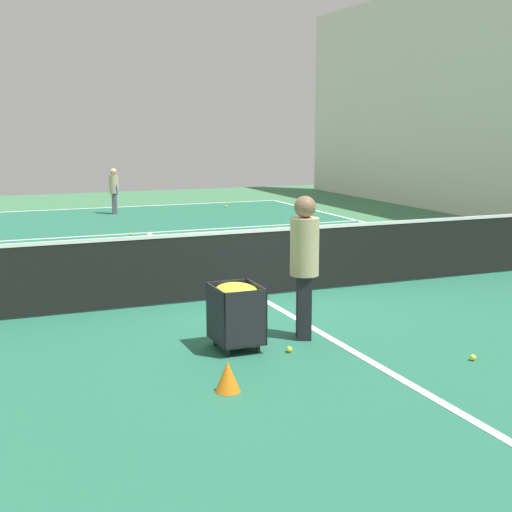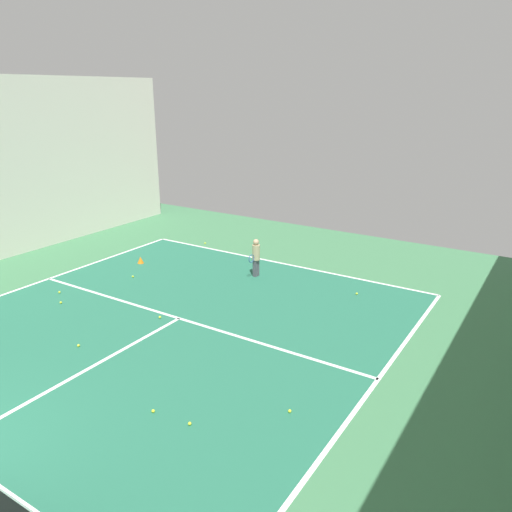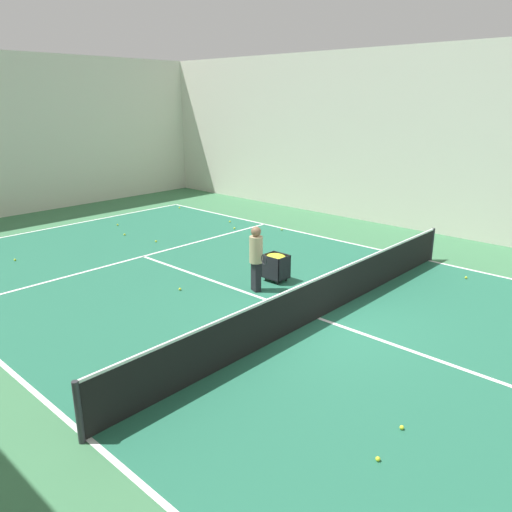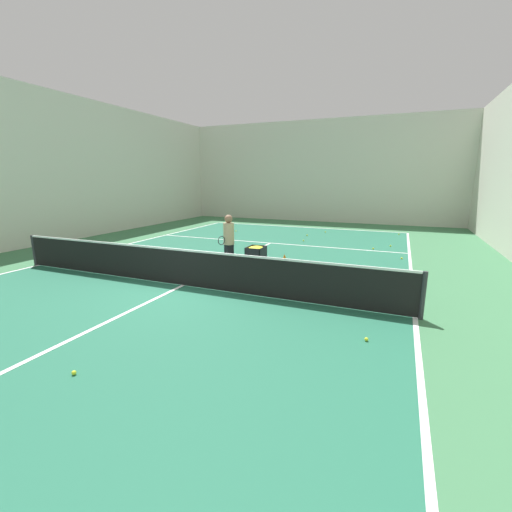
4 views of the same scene
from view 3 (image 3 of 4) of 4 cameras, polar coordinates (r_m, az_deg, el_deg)
ground_plane at (r=11.58m, az=7.17°, el=-7.09°), size 35.43×35.43×0.00m
court_playing_area at (r=11.58m, az=7.17°, el=-7.08°), size 11.52×24.91×0.00m
line_baseline_far at (r=20.97m, az=-21.58°, el=3.14°), size 11.52×0.10×0.00m
line_sideline_left at (r=8.24m, az=-18.60°, el=-19.18°), size 0.10×24.91×0.00m
line_sideline_right at (r=16.32m, az=19.13°, el=-0.50°), size 0.10×24.91×0.00m
line_service_far at (r=16.24m, az=-12.77°, el=-0.03°), size 11.52×0.10×0.00m
line_centre_service at (r=11.57m, az=7.17°, el=-7.07°), size 0.10×13.70×0.00m
hall_enclosure_right at (r=18.77m, az=24.46°, el=11.51°), size 0.15×31.73×6.62m
hall_enclosure_far at (r=23.52m, az=-26.19°, el=12.24°), size 18.04×0.15×6.62m
tennis_net at (r=11.37m, az=7.27°, el=-4.68°), size 11.82×0.10×1.02m
coach_at_net at (r=12.73m, az=0.01°, el=0.17°), size 0.45×0.71×1.73m
ball_cart at (r=13.58m, az=2.31°, el=-0.71°), size 0.52×0.61×0.77m
training_cone_1 at (r=14.86m, az=0.10°, el=-0.62°), size 0.25×0.25×0.31m
tennis_ball_0 at (r=13.61m, az=-0.24°, el=-2.91°), size 0.07×0.07×0.07m
tennis_ball_1 at (r=13.22m, az=-8.69°, el=-3.76°), size 0.07×0.07×0.07m
tennis_ball_2 at (r=19.14m, az=-2.48°, el=3.18°), size 0.07×0.07×0.07m
tennis_ball_3 at (r=15.66m, az=16.92°, el=-0.91°), size 0.07×0.07×0.07m
tennis_ball_4 at (r=20.41m, az=-15.54°, el=3.46°), size 0.07×0.07×0.07m
tennis_ball_6 at (r=18.87m, az=-14.79°, el=2.39°), size 0.07×0.07×0.07m
tennis_ball_7 at (r=7.66m, az=13.75°, el=-21.59°), size 0.07×0.07×0.07m
tennis_ball_8 at (r=15.07m, az=22.88°, el=-2.29°), size 0.07×0.07×0.07m
tennis_ball_9 at (r=8.31m, az=16.32°, el=-18.29°), size 0.07×0.07×0.07m
tennis_ball_10 at (r=23.03m, az=-8.74°, el=5.48°), size 0.07×0.07×0.07m
tennis_ball_11 at (r=17.72m, az=-11.36°, el=1.66°), size 0.07×0.07×0.07m
tennis_ball_16 at (r=18.97m, az=2.96°, el=3.04°), size 0.07×0.07×0.07m
tennis_ball_19 at (r=20.20m, az=-3.01°, el=3.95°), size 0.07×0.07×0.07m
tennis_ball_20 at (r=17.10m, az=-25.84°, el=-0.40°), size 0.07×0.07×0.07m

